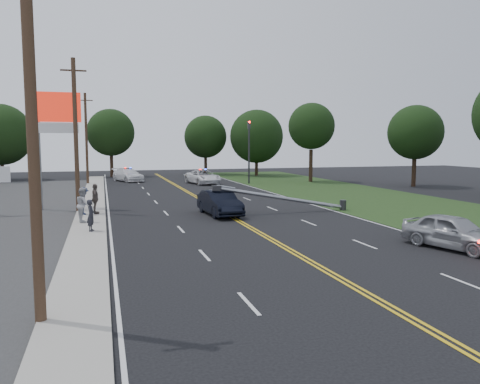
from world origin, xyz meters
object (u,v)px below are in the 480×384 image
object	(u,v)px
fallen_streetlight	(290,199)
traffic_signal	(249,146)
utility_pole_mid	(76,135)
utility_pole_near	(32,122)
utility_pole_far	(86,138)
bystander_c	(84,201)
waiting_sedan	(453,232)
pylon_sign	(57,122)
emergency_a	(203,177)
emergency_b	(128,175)
bystander_a	(91,215)
bystander_b	(83,205)
bystander_d	(95,199)
crashed_sedan	(220,203)

from	to	relation	value
fallen_streetlight	traffic_signal	bearing A→B (deg)	79.41
utility_pole_mid	utility_pole_near	bearing A→B (deg)	-90.00
utility_pole_far	bystander_c	size ratio (longest dim) A/B	5.88
waiting_sedan	pylon_sign	bearing A→B (deg)	117.47
utility_pole_far	emergency_a	bearing A→B (deg)	-14.24
pylon_sign	emergency_b	xyz separation A→B (m)	(5.81, 22.78, -5.23)
bystander_a	bystander_b	bearing A→B (deg)	20.31
fallen_streetlight	utility_pole_near	world-z (taller)	utility_pole_near
bystander_d	utility_pole_far	bearing A→B (deg)	2.80
utility_pole_mid	bystander_c	world-z (taller)	utility_pole_mid
utility_pole_near	emergency_b	distance (m)	45.22
bystander_d	bystander_a	bearing A→B (deg)	178.85
emergency_b	bystander_a	xyz separation A→B (m)	(-3.53, -32.57, 0.15)
utility_pole_near	utility_pole_far	xyz separation A→B (m)	(0.00, 42.00, 0.00)
bystander_b	emergency_a	bearing A→B (deg)	-33.31
pylon_sign	crashed_sedan	xyz separation A→B (m)	(9.98, -5.75, -5.20)
pylon_sign	emergency_b	bearing A→B (deg)	75.70
bystander_d	bystander_c	bearing A→B (deg)	96.65
utility_pole_mid	waiting_sedan	xyz separation A→B (m)	(16.07, -15.88, -4.33)
utility_pole_mid	bystander_b	bearing A→B (deg)	-83.97
emergency_b	bystander_b	xyz separation A→B (m)	(-4.00, -29.56, 0.33)
emergency_b	utility_pole_mid	bearing A→B (deg)	-122.21
emergency_a	bystander_c	size ratio (longest dim) A/B	3.26
crashed_sedan	waiting_sedan	distance (m)	14.20
emergency_a	bystander_a	distance (m)	28.98
traffic_signal	utility_pole_far	size ratio (longest dim) A/B	0.70
crashed_sedan	bystander_a	bearing A→B (deg)	-156.93
crashed_sedan	utility_pole_mid	bearing A→B (deg)	152.06
utility_pole_near	utility_pole_far	world-z (taller)	same
traffic_signal	waiting_sedan	size ratio (longest dim) A/B	1.59
waiting_sedan	emergency_a	world-z (taller)	emergency_a
pylon_sign	emergency_b	size ratio (longest dim) A/B	1.50
crashed_sedan	emergency_a	bearing A→B (deg)	76.15
utility_pole_mid	bystander_d	size ratio (longest dim) A/B	5.27
crashed_sedan	emergency_a	world-z (taller)	crashed_sedan
emergency_a	bystander_d	size ratio (longest dim) A/B	2.93
bystander_a	bystander_d	bearing A→B (deg)	10.18
utility_pole_far	crashed_sedan	bearing A→B (deg)	-71.37
utility_pole_far	fallen_streetlight	bearing A→B (deg)	-62.76
bystander_c	waiting_sedan	bearing A→B (deg)	-131.14
bystander_d	emergency_a	bearing A→B (deg)	-28.51
traffic_signal	bystander_d	distance (m)	25.87
utility_pole_near	bystander_c	size ratio (longest dim) A/B	5.88
crashed_sedan	emergency_a	size ratio (longest dim) A/B	0.87
pylon_sign	bystander_d	size ratio (longest dim) A/B	4.22
bystander_b	bystander_d	size ratio (longest dim) A/B	1.03
emergency_a	emergency_b	xyz separation A→B (m)	(-7.86, 5.92, -0.00)
pylon_sign	utility_pole_near	world-z (taller)	utility_pole_near
traffic_signal	bystander_a	bearing A→B (deg)	-122.66
emergency_b	fallen_streetlight	bearing A→B (deg)	-94.76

